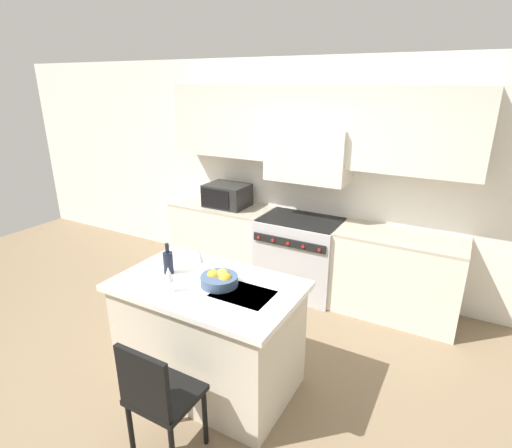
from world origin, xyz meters
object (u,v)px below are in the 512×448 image
(microwave, at_px, (227,195))
(range_stove, at_px, (300,255))
(wine_glass_far, at_px, (199,256))
(island_chair, at_px, (158,395))
(fruit_bowl, at_px, (220,279))
(wine_bottle, at_px, (168,262))
(wine_glass_near, at_px, (169,275))

(microwave, bearing_deg, range_stove, -1.03)
(range_stove, xyz_separation_m, microwave, (-1.03, 0.02, 0.60))
(wine_glass_far, bearing_deg, microwave, 116.32)
(island_chair, relative_size, fruit_bowl, 3.18)
(wine_glass_far, distance_m, fruit_bowl, 0.30)
(wine_glass_far, bearing_deg, range_stove, 83.98)
(wine_bottle, relative_size, wine_glass_near, 1.28)
(wine_bottle, height_order, wine_glass_far, wine_bottle)
(wine_glass_near, height_order, wine_glass_far, same)
(wine_glass_near, relative_size, fruit_bowl, 0.70)
(wine_bottle, distance_m, wine_glass_far, 0.26)
(range_stove, xyz_separation_m, island_chair, (0.14, -2.62, 0.08))
(island_chair, xyz_separation_m, wine_glass_near, (-0.32, 0.53, 0.54))
(microwave, distance_m, wine_glass_far, 1.93)
(island_chair, distance_m, wine_bottle, 1.06)
(range_stove, xyz_separation_m, wine_glass_near, (-0.18, -2.09, 0.62))
(microwave, xyz_separation_m, wine_glass_near, (0.86, -2.11, 0.02))
(microwave, height_order, wine_bottle, wine_bottle)
(fruit_bowl, bearing_deg, microwave, 121.49)
(range_stove, height_order, fruit_bowl, fruit_bowl)
(island_chair, bearing_deg, microwave, 113.98)
(range_stove, bearing_deg, island_chair, -86.97)
(range_stove, relative_size, island_chair, 1.01)
(wine_glass_near, bearing_deg, fruit_bowl, 46.02)
(wine_glass_near, bearing_deg, island_chair, -59.20)
(range_stove, xyz_separation_m, fruit_bowl, (0.09, -1.81, 0.53))
(wine_bottle, height_order, wine_glass_near, wine_bottle)
(wine_bottle, bearing_deg, island_chair, -55.48)
(fruit_bowl, bearing_deg, island_chair, -86.39)
(range_stove, height_order, microwave, microwave)
(range_stove, bearing_deg, wine_glass_far, -96.02)
(microwave, height_order, fruit_bowl, microwave)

